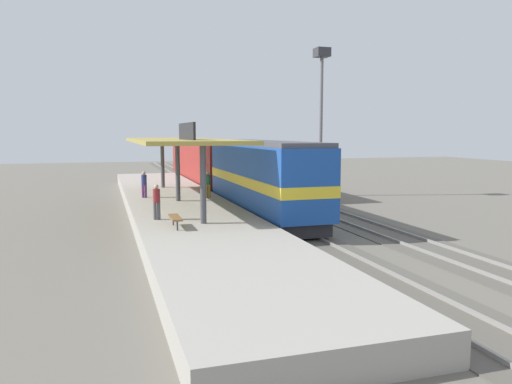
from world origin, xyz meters
TOP-DOWN VIEW (x-y plane):
  - ground_plane at (2.00, 0.00)m, footprint 120.00×120.00m
  - track_near at (0.00, 0.00)m, footprint 3.20×110.00m
  - track_far at (4.60, 0.00)m, footprint 3.20×110.00m
  - platform at (-4.60, 0.00)m, footprint 6.00×44.00m
  - station_canopy at (-4.60, -0.09)m, footprint 5.20×18.00m
  - platform_bench at (-6.00, -8.69)m, footprint 0.44×1.70m
  - locomotive at (0.00, -2.61)m, footprint 2.93×14.43m
  - passenger_carriage_single at (0.00, 15.39)m, footprint 2.90×20.00m
  - freight_car at (4.60, 8.27)m, footprint 2.80×12.00m
  - light_mast at (7.80, 6.31)m, footprint 1.10×1.10m
  - person_waiting at (-6.55, -6.34)m, footprint 0.34×0.34m
  - person_walking at (-6.47, 2.22)m, footprint 0.34×0.34m
  - person_boarding at (-2.51, 1.06)m, footprint 0.34×0.34m

SIDE VIEW (x-z plane):
  - ground_plane at x=2.00m, z-range 0.00..0.00m
  - track_near at x=0.00m, z-range -0.05..0.11m
  - track_far at x=4.60m, z-range -0.05..0.11m
  - platform at x=-4.60m, z-range 0.00..0.90m
  - platform_bench at x=-6.00m, z-range 1.09..1.59m
  - person_waiting at x=-6.55m, z-range 1.00..2.71m
  - person_walking at x=-6.47m, z-range 1.00..2.71m
  - person_boarding at x=-2.51m, z-range 1.00..2.71m
  - freight_car at x=4.60m, z-range 0.20..3.74m
  - passenger_carriage_single at x=0.00m, z-range 0.19..4.43m
  - locomotive at x=0.00m, z-range 0.19..4.63m
  - station_canopy at x=-4.60m, z-range 2.18..6.88m
  - light_mast at x=7.80m, z-range 2.55..14.25m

